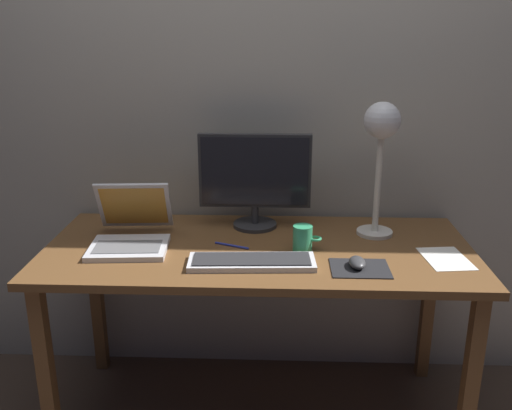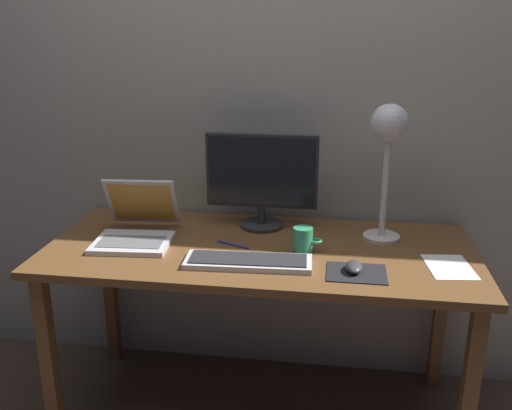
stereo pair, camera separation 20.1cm
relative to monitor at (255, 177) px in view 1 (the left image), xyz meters
The scene contains 11 objects.
back_wall 0.39m from the monitor, 83.21° to the left, with size 4.80×0.06×2.60m, color #9E998E.
desk 0.36m from the monitor, 84.21° to the right, with size 1.60×0.70×0.74m.
monitor is the anchor object (origin of this frame).
keyboard_main 0.44m from the monitor, 89.17° to the right, with size 0.45×0.16×0.03m.
laptop 0.52m from the monitor, 156.91° to the right, with size 0.31×0.36×0.22m.
desk_lamp 0.52m from the monitor, ahead, with size 0.14×0.14×0.52m.
mousepad 0.59m from the monitor, 47.00° to the right, with size 0.20×0.16×0.00m, color black.
mouse 0.57m from the monitor, 47.12° to the right, with size 0.06×0.10×0.03m, color #38383A.
coffee_mug 0.35m from the monitor, 53.26° to the right, with size 0.11×0.07×0.10m.
paper_sheet_near_mouse 0.79m from the monitor, 23.80° to the right, with size 0.15×0.21×0.00m, color white.
pen 0.31m from the monitor, 109.37° to the right, with size 0.01×0.01×0.14m, color #2633A5.
Camera 1 is at (0.07, -1.96, 1.55)m, focal length 39.51 mm.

